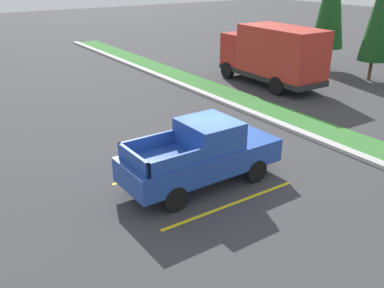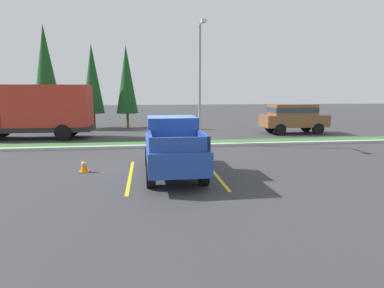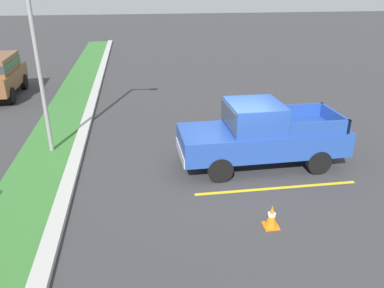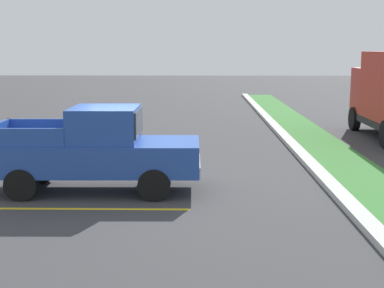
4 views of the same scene
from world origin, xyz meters
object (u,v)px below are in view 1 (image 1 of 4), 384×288
cargo_truck_distant (273,54)px  traffic_cone (169,138)px  pickup_truck_main (203,154)px  cypress_tree_left_inner (380,13)px

cargo_truck_distant → traffic_cone: 10.65m
pickup_truck_main → cargo_truck_distant: 12.90m
pickup_truck_main → cargo_truck_distant: bearing=126.5°
cargo_truck_distant → cypress_tree_left_inner: cypress_tree_left_inner is taller
traffic_cone → cypress_tree_left_inner: bearing=96.9°
pickup_truck_main → cypress_tree_left_inner: (-5.18, 16.22, 2.93)m
cargo_truck_distant → traffic_cone: size_ratio=11.39×
cargo_truck_distant → traffic_cone: (4.36, -9.59, -1.56)m
pickup_truck_main → cypress_tree_left_inner: 17.28m
cargo_truck_distant → traffic_cone: cargo_truck_distant is taller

